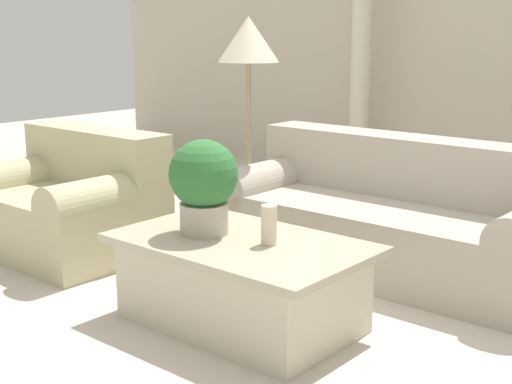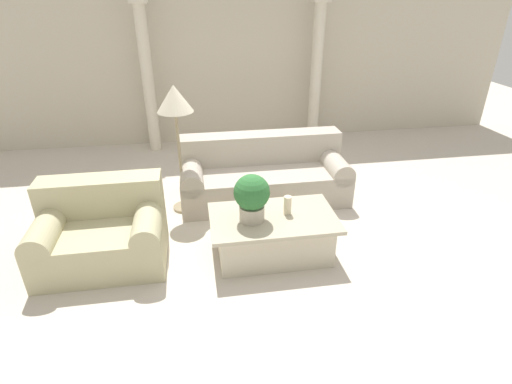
% 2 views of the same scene
% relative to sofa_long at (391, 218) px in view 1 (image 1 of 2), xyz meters
% --- Properties ---
extents(ground_plane, '(16.00, 16.00, 0.00)m').
position_rel_sofa_long_xyz_m(ground_plane, '(-0.14, -0.79, -0.32)').
color(ground_plane, beige).
extents(sofa_long, '(2.11, 0.88, 0.80)m').
position_rel_sofa_long_xyz_m(sofa_long, '(0.00, 0.00, 0.00)').
color(sofa_long, '#ADA393').
rests_on(sofa_long, ground_plane).
extents(loveseat, '(1.22, 0.88, 0.80)m').
position_rel_sofa_long_xyz_m(loveseat, '(-1.82, -1.06, 0.01)').
color(loveseat, '#B9B288').
rests_on(loveseat, ground_plane).
extents(coffee_table, '(1.27, 0.78, 0.44)m').
position_rel_sofa_long_xyz_m(coffee_table, '(-0.12, -1.26, -0.09)').
color(coffee_table, beige).
rests_on(coffee_table, ground_plane).
extents(potted_plant, '(0.35, 0.35, 0.48)m').
position_rel_sofa_long_xyz_m(potted_plant, '(-0.34, -1.29, 0.39)').
color(potted_plant, '#B2A893').
rests_on(potted_plant, coffee_table).
extents(pillar_candle, '(0.08, 0.08, 0.19)m').
position_rel_sofa_long_xyz_m(pillar_candle, '(0.03, -1.23, 0.22)').
color(pillar_candle, beige).
rests_on(pillar_candle, coffee_table).
extents(floor_lamp, '(0.41, 0.41, 1.54)m').
position_rel_sofa_long_xyz_m(floor_lamp, '(-1.03, -0.15, 0.99)').
color(floor_lamp, gray).
rests_on(floor_lamp, ground_plane).
extents(column_left, '(0.26, 0.26, 2.33)m').
position_rel_sofa_long_xyz_m(column_left, '(-1.50, 2.00, 0.87)').
color(column_left, beige).
rests_on(column_left, ground_plane).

